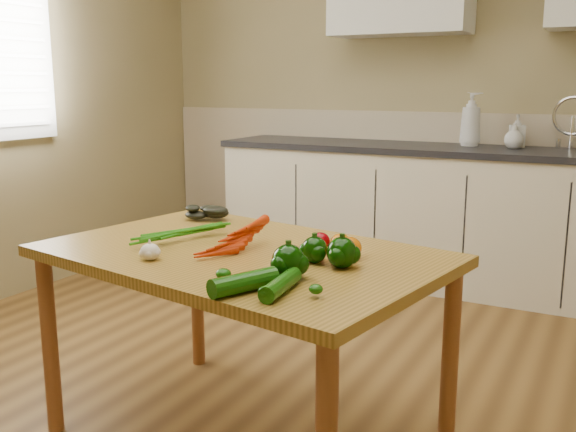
# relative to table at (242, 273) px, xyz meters

# --- Properties ---
(room) EXTENTS (4.04, 5.04, 2.64)m
(room) POSITION_rel_table_xyz_m (-0.14, 0.22, 0.60)
(room) COLOR brown
(room) RESTS_ON ground
(counter_run) EXTENTS (2.84, 0.64, 1.14)m
(counter_run) POSITION_rel_table_xyz_m (0.07, 2.24, -0.19)
(counter_run) COLOR beige
(counter_run) RESTS_ON ground
(table) EXTENTS (1.48, 1.09, 0.72)m
(table) POSITION_rel_table_xyz_m (0.00, 0.00, 0.00)
(table) COLOR #AE8032
(table) RESTS_ON ground
(soap_bottle_a) EXTENTS (0.16, 0.15, 0.34)m
(soap_bottle_a) POSITION_rel_table_xyz_m (0.25, 2.34, 0.42)
(soap_bottle_a) COLOR silver
(soap_bottle_a) RESTS_ON counter_run
(soap_bottle_b) EXTENTS (0.11, 0.11, 0.20)m
(soap_bottle_b) POSITION_rel_table_xyz_m (0.53, 2.38, 0.36)
(soap_bottle_b) COLOR silver
(soap_bottle_b) RESTS_ON counter_run
(soap_bottle_c) EXTENTS (0.15, 0.15, 0.15)m
(soap_bottle_c) POSITION_rel_table_xyz_m (0.53, 2.30, 0.33)
(soap_bottle_c) COLOR silver
(soap_bottle_c) RESTS_ON counter_run
(carrot_bunch) EXTENTS (0.28, 0.23, 0.07)m
(carrot_bunch) POSITION_rel_table_xyz_m (-0.09, -0.00, 0.11)
(carrot_bunch) COLOR red
(carrot_bunch) RESTS_ON table
(leafy_greens) EXTENTS (0.19, 0.17, 0.10)m
(leafy_greens) POSITION_rel_table_xyz_m (-0.40, 0.35, 0.13)
(leafy_greens) COLOR black
(leafy_greens) RESTS_ON table
(garlic_bulb) EXTENTS (0.06, 0.06, 0.05)m
(garlic_bulb) POSITION_rel_table_xyz_m (-0.20, -0.24, 0.11)
(garlic_bulb) COLOR white
(garlic_bulb) RESTS_ON table
(pepper_a) EXTENTS (0.08, 0.08, 0.08)m
(pepper_a) POSITION_rel_table_xyz_m (0.29, -0.02, 0.12)
(pepper_a) COLOR black
(pepper_a) RESTS_ON table
(pepper_b) EXTENTS (0.10, 0.10, 0.10)m
(pepper_b) POSITION_rel_table_xyz_m (0.39, -0.03, 0.13)
(pepper_b) COLOR black
(pepper_b) RESTS_ON table
(pepper_c) EXTENTS (0.10, 0.10, 0.10)m
(pepper_c) POSITION_rel_table_xyz_m (0.30, -0.21, 0.13)
(pepper_c) COLOR black
(pepper_c) RESTS_ON table
(tomato_a) EXTENTS (0.07, 0.07, 0.06)m
(tomato_a) POSITION_rel_table_xyz_m (0.24, 0.13, 0.11)
(tomato_a) COLOR #820209
(tomato_a) RESTS_ON table
(tomato_b) EXTENTS (0.07, 0.07, 0.06)m
(tomato_b) POSITION_rel_table_xyz_m (0.31, 0.14, 0.11)
(tomato_b) COLOR #CE6105
(tomato_b) RESTS_ON table
(tomato_c) EXTENTS (0.08, 0.08, 0.07)m
(tomato_c) POSITION_rel_table_xyz_m (0.37, 0.08, 0.12)
(tomato_c) COLOR #CE6105
(tomato_c) RESTS_ON table
(zucchini_a) EXTENTS (0.07, 0.21, 0.05)m
(zucchini_a) POSITION_rel_table_xyz_m (0.34, -0.34, 0.10)
(zucchini_a) COLOR #0F4507
(zucchini_a) RESTS_ON table
(zucchini_b) EXTENTS (0.14, 0.21, 0.06)m
(zucchini_b) POSITION_rel_table_xyz_m (0.25, -0.38, 0.11)
(zucchini_b) COLOR #0F4507
(zucchini_b) RESTS_ON table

